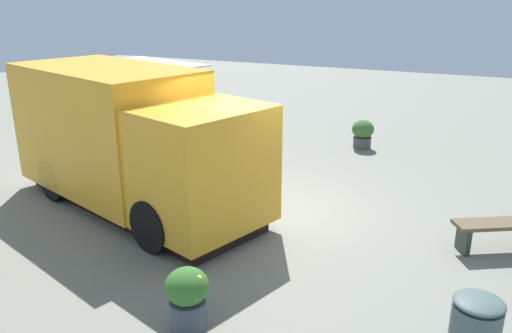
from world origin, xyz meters
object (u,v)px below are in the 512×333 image
at_px(planter_flowering_near, 187,297).
at_px(planter_flowering_far, 363,133).
at_px(food_truck, 132,142).
at_px(plaza_bench, 500,229).

distance_m(planter_flowering_near, planter_flowering_far, 8.45).
height_order(food_truck, planter_flowering_far, food_truck).
xyz_separation_m(food_truck, planter_flowering_far, (-2.93, -5.63, -0.83)).
xyz_separation_m(food_truck, planter_flowering_near, (-2.99, 2.82, -0.80)).
height_order(planter_flowering_near, plaza_bench, planter_flowering_near).
bearing_deg(planter_flowering_near, food_truck, -43.33).
height_order(food_truck, plaza_bench, food_truck).
height_order(food_truck, planter_flowering_near, food_truck).
bearing_deg(planter_flowering_far, food_truck, 62.50).
distance_m(food_truck, planter_flowering_far, 6.40).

